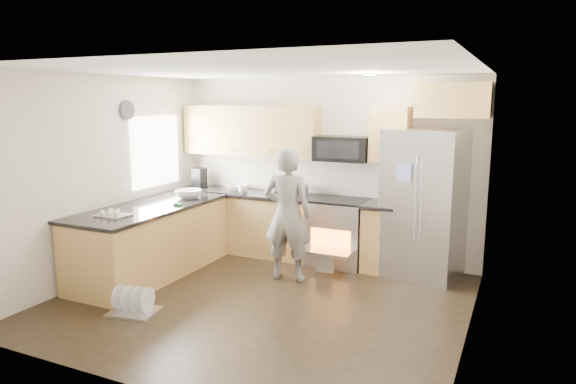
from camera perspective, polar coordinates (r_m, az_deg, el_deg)
The scene contains 8 objects.
ground at distance 6.04m, azimuth -3.13°, elevation -12.04°, with size 4.50×4.50×0.00m, color black.
room_shell at distance 5.66m, azimuth -3.55°, elevation 3.99°, with size 4.54×4.04×2.62m.
back_cabinet_run at distance 7.53m, azimuth -0.90°, elevation 0.10°, with size 4.45×0.64×2.50m.
peninsula at distance 7.03m, azimuth -14.92°, elevation -5.16°, with size 0.96×2.36×1.04m.
stove_range at distance 7.19m, azimuth 5.65°, elevation -2.77°, with size 0.76×0.97×1.79m.
refrigerator at distance 6.84m, azimuth 14.80°, elevation -1.30°, with size 1.05×0.88×1.92m.
person at distance 6.50m, azimuth -0.04°, elevation -2.50°, with size 0.62×0.41×1.71m, color gray.
dish_rack at distance 5.94m, azimuth -16.77°, elevation -12.02°, with size 0.55×0.47×0.31m.
Camera 1 is at (2.64, -4.93, 2.29)m, focal length 32.00 mm.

